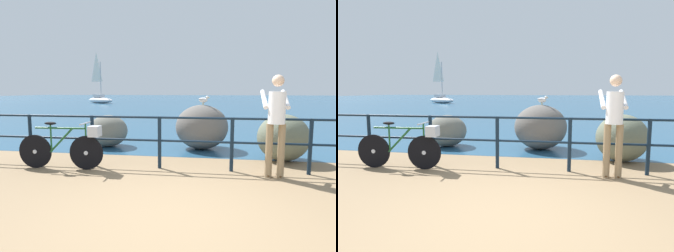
% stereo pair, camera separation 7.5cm
% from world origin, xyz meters
% --- Properties ---
extents(ground_plane, '(120.00, 120.00, 0.10)m').
position_xyz_m(ground_plane, '(0.00, 20.00, -0.05)').
color(ground_plane, '#846B4C').
extents(sea_surface, '(120.00, 90.00, 0.01)m').
position_xyz_m(sea_surface, '(0.00, 48.18, 0.00)').
color(sea_surface, navy).
rests_on(sea_surface, ground_plane).
extents(promenade_railing, '(9.71, 0.07, 1.02)m').
position_xyz_m(promenade_railing, '(0.00, 2.20, 0.64)').
color(promenade_railing, black).
rests_on(promenade_railing, ground_plane).
extents(bicycle, '(1.70, 0.48, 0.92)m').
position_xyz_m(bicycle, '(-2.43, 1.85, 0.46)').
color(bicycle, black).
rests_on(bicycle, ground_plane).
extents(person_at_railing, '(0.45, 0.64, 1.78)m').
position_xyz_m(person_at_railing, '(1.40, 1.92, 0.99)').
color(person_at_railing, '#8C7251').
rests_on(person_at_railing, ground_plane).
extents(breakwater_boulder_main, '(1.36, 1.30, 1.15)m').
position_xyz_m(breakwater_boulder_main, '(0.04, 4.23, 0.57)').
color(breakwater_boulder_main, '#605B56').
rests_on(breakwater_boulder_main, ground).
extents(breakwater_boulder_left, '(1.06, 1.01, 0.86)m').
position_xyz_m(breakwater_boulder_left, '(-2.49, 4.16, 0.43)').
color(breakwater_boulder_left, '#67675D').
rests_on(breakwater_boulder_left, ground).
extents(breakwater_boulder_right, '(1.09, 1.05, 1.01)m').
position_xyz_m(breakwater_boulder_right, '(1.83, 3.22, 0.51)').
color(breakwater_boulder_right, '#616854').
rests_on(breakwater_boulder_right, ground).
extents(seagull, '(0.32, 0.24, 0.23)m').
position_xyz_m(seagull, '(0.07, 4.25, 1.29)').
color(seagull, gold).
rests_on(seagull, breakwater_boulder_main).
extents(sailboat, '(4.43, 3.42, 6.16)m').
position_xyz_m(sailboat, '(-13.32, 29.82, 0.71)').
color(sailboat, white).
rests_on(sailboat, sea_surface).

